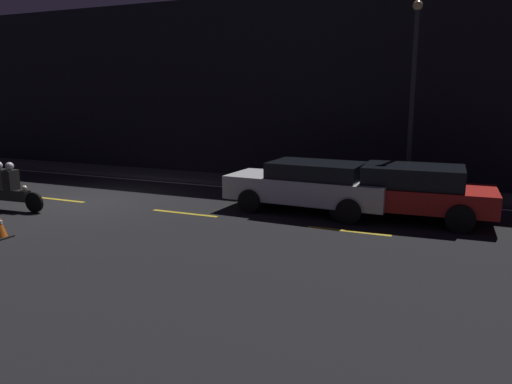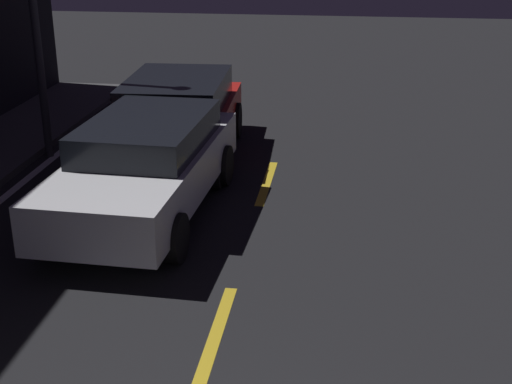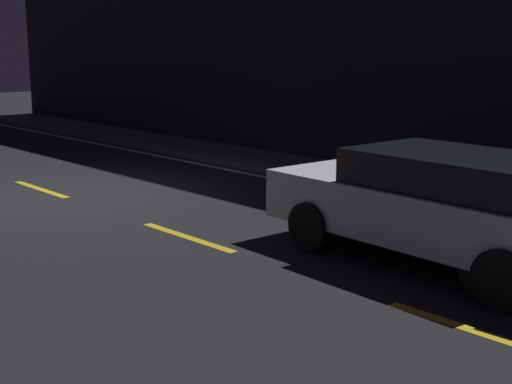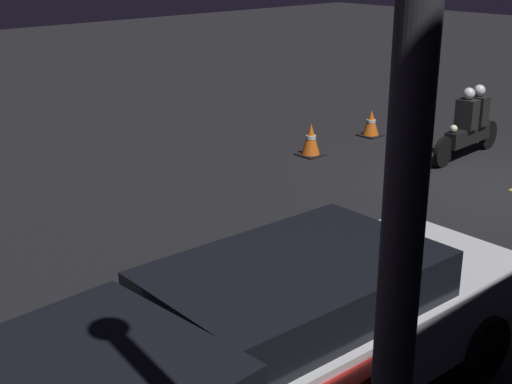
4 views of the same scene
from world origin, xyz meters
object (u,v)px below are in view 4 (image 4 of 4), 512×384
object	(u,v)px
motorcycle	(470,125)
traffic_cone_mid	(311,140)
traffic_cone_near	(371,123)
street_lamp	(408,155)
sedan_white	(309,322)

from	to	relation	value
motorcycle	traffic_cone_mid	xyz separation A→B (m)	(2.12, -2.09, -0.32)
motorcycle	traffic_cone_near	distance (m)	2.26
traffic_cone_mid	street_lamp	world-z (taller)	street_lamp
traffic_cone_near	sedan_white	bearing A→B (deg)	35.08
sedan_white	street_lamp	world-z (taller)	street_lamp
sedan_white	traffic_cone_mid	world-z (taller)	sedan_white
street_lamp	motorcycle	bearing A→B (deg)	-150.85
sedan_white	motorcycle	xyz separation A→B (m)	(-7.78, -3.15, -0.12)
traffic_cone_mid	sedan_white	bearing A→B (deg)	42.81
motorcycle	street_lamp	distance (m)	11.80
traffic_cone_near	street_lamp	bearing A→B (deg)	38.27
traffic_cone_mid	street_lamp	distance (m)	11.43
motorcycle	traffic_cone_mid	distance (m)	3.00
traffic_cone_mid	street_lamp	size ratio (longest dim) A/B	0.11
traffic_cone_mid	traffic_cone_near	bearing A→B (deg)	-176.08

